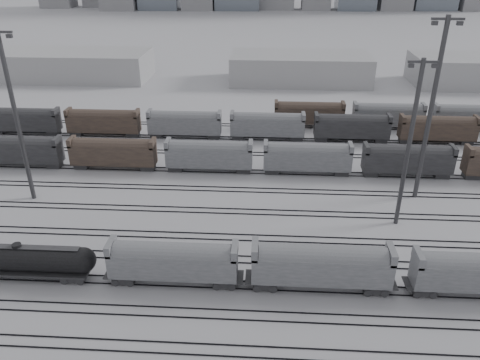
# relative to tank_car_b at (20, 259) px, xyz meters

# --- Properties ---
(ground) EXTENTS (900.00, 900.00, 0.00)m
(ground) POSITION_rel_tank_car_b_xyz_m (27.61, -1.00, -2.60)
(ground) COLOR silver
(ground) RESTS_ON ground
(tracks) EXTENTS (220.00, 71.50, 0.16)m
(tracks) POSITION_rel_tank_car_b_xyz_m (27.61, 16.50, -2.52)
(tracks) COLOR black
(tracks) RESTS_ON ground
(tank_car_b) EXTENTS (18.19, 3.03, 4.49)m
(tank_car_b) POSITION_rel_tank_car_b_xyz_m (0.00, 0.00, 0.00)
(tank_car_b) COLOR black
(tank_car_b) RESTS_ON ground
(hopper_car_a) EXTENTS (14.86, 2.95, 5.32)m
(hopper_car_a) POSITION_rel_tank_car_b_xyz_m (18.19, 0.00, 0.68)
(hopper_car_a) COLOR black
(hopper_car_a) RESTS_ON ground
(hopper_car_b) EXTENTS (15.75, 3.13, 5.63)m
(hopper_car_b) POSITION_rel_tank_car_b_xyz_m (35.06, -0.00, 0.88)
(hopper_car_b) COLOR black
(hopper_car_b) RESTS_ON ground
(light_mast_b) EXTENTS (4.13, 0.66, 25.80)m
(light_mast_b) POSITION_rel_tank_car_b_xyz_m (-7.83, 19.31, 11.09)
(light_mast_b) COLOR #37373A
(light_mast_b) RESTS_ON ground
(light_mast_c) EXTENTS (3.74, 0.60, 23.39)m
(light_mast_c) POSITION_rel_tank_car_b_xyz_m (47.32, 15.19, 9.81)
(light_mast_c) COLOR #37373A
(light_mast_c) RESTS_ON ground
(light_mast_d) EXTENTS (4.39, 0.70, 27.43)m
(light_mast_d) POSITION_rel_tank_car_b_xyz_m (52.21, 23.46, 11.95)
(light_mast_d) COLOR #37373A
(light_mast_d) RESTS_ON ground
(bg_string_near) EXTENTS (151.00, 3.00, 5.60)m
(bg_string_near) POSITION_rel_tank_car_b_xyz_m (35.61, 31.00, 0.20)
(bg_string_near) COLOR gray
(bg_string_near) RESTS_ON ground
(bg_string_mid) EXTENTS (151.00, 3.00, 5.60)m
(bg_string_mid) POSITION_rel_tank_car_b_xyz_m (45.61, 47.00, 0.20)
(bg_string_mid) COLOR black
(bg_string_mid) RESTS_ON ground
(bg_string_far) EXTENTS (66.00, 3.00, 5.60)m
(bg_string_far) POSITION_rel_tank_car_b_xyz_m (63.11, 55.00, 0.20)
(bg_string_far) COLOR #4E3D31
(bg_string_far) RESTS_ON ground
(warehouse_left) EXTENTS (50.00, 18.00, 8.00)m
(warehouse_left) POSITION_rel_tank_car_b_xyz_m (-32.39, 94.00, 1.40)
(warehouse_left) COLOR #A5A4A7
(warehouse_left) RESTS_ON ground
(warehouse_mid) EXTENTS (40.00, 18.00, 8.00)m
(warehouse_mid) POSITION_rel_tank_car_b_xyz_m (37.61, 94.00, 1.40)
(warehouse_mid) COLOR #A5A4A7
(warehouse_mid) RESTS_ON ground
(warehouse_right) EXTENTS (35.00, 18.00, 8.00)m
(warehouse_right) POSITION_rel_tank_car_b_xyz_m (87.61, 94.00, 1.40)
(warehouse_right) COLOR #A5A4A7
(warehouse_right) RESTS_ON ground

